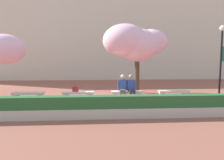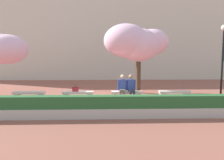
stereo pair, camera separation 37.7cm
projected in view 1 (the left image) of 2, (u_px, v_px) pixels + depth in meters
name	position (u px, v px, depth m)	size (l,w,h in m)	color
ground_plane	(103.00, 100.00, 11.03)	(100.00, 100.00, 0.00)	#8E5142
building_facade	(99.00, 32.00, 22.13)	(28.00, 4.00, 9.39)	beige
stone_bench_west_end	(28.00, 95.00, 10.74)	(1.56, 0.49, 0.45)	#BCB7AD
stone_bench_near_west	(78.00, 95.00, 10.91)	(1.56, 0.49, 0.45)	#BCB7AD
stone_bench_center	(127.00, 94.00, 11.08)	(1.56, 0.49, 0.45)	#BCB7AD
stone_bench_near_east	(174.00, 94.00, 11.25)	(1.56, 0.49, 0.45)	#BCB7AD
person_seated_left	(123.00, 86.00, 10.97)	(0.51, 0.71, 1.29)	black
person_seated_right	(131.00, 86.00, 11.00)	(0.51, 0.71, 1.29)	black
handbag	(75.00, 89.00, 10.87)	(0.30, 0.15, 0.34)	#A3232D
cherry_tree_main	(135.00, 43.00, 12.94)	(3.88, 2.96, 4.09)	#473323
lamp_post_with_banner	(221.00, 56.00, 10.76)	(0.54, 0.28, 3.71)	black
planter_hedge_foreground	(105.00, 107.00, 7.81)	(11.31, 0.50, 0.80)	#BCB7AD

